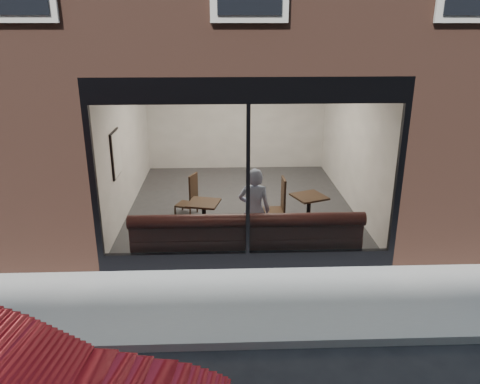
{
  "coord_description": "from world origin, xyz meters",
  "views": [
    {
      "loc": [
        -0.41,
        -5.04,
        3.92
      ],
      "look_at": [
        -0.11,
        2.4,
        1.26
      ],
      "focal_mm": 35.0,
      "sensor_mm": 36.0,
      "label": 1
    }
  ],
  "objects_px": {
    "cafe_table_left": "(204,203)",
    "banquette": "(246,246)",
    "person": "(254,210)",
    "cafe_chair_left": "(186,204)",
    "cafe_chair_right": "(274,210)",
    "cafe_table_right": "(309,197)"
  },
  "relations": [
    {
      "from": "cafe_table_left",
      "to": "banquette",
      "type": "bearing_deg",
      "value": -46.15
    },
    {
      "from": "cafe_table_right",
      "to": "person",
      "type": "bearing_deg",
      "value": -144.86
    },
    {
      "from": "banquette",
      "to": "cafe_chair_right",
      "type": "height_order",
      "value": "banquette"
    },
    {
      "from": "cafe_chair_left",
      "to": "cafe_chair_right",
      "type": "bearing_deg",
      "value": -171.17
    },
    {
      "from": "cafe_table_left",
      "to": "cafe_chair_left",
      "type": "bearing_deg",
      "value": 109.57
    },
    {
      "from": "cafe_chair_right",
      "to": "banquette",
      "type": "bearing_deg",
      "value": 65.59
    },
    {
      "from": "banquette",
      "to": "cafe_chair_left",
      "type": "relative_size",
      "value": 10.53
    },
    {
      "from": "cafe_chair_right",
      "to": "cafe_table_right",
      "type": "bearing_deg",
      "value": 137.85
    },
    {
      "from": "cafe_table_left",
      "to": "cafe_table_right",
      "type": "xyz_separation_m",
      "value": [
        2.07,
        0.27,
        0.0
      ]
    },
    {
      "from": "person",
      "to": "cafe_table_left",
      "type": "bearing_deg",
      "value": -23.27
    },
    {
      "from": "person",
      "to": "cafe_chair_right",
      "type": "relative_size",
      "value": 3.83
    },
    {
      "from": "banquette",
      "to": "cafe_table_right",
      "type": "height_order",
      "value": "cafe_table_right"
    },
    {
      "from": "person",
      "to": "cafe_chair_right",
      "type": "height_order",
      "value": "person"
    },
    {
      "from": "cafe_chair_right",
      "to": "person",
      "type": "bearing_deg",
      "value": 67.16
    },
    {
      "from": "cafe_table_left",
      "to": "cafe_table_right",
      "type": "bearing_deg",
      "value": 7.53
    },
    {
      "from": "cafe_table_left",
      "to": "cafe_table_right",
      "type": "relative_size",
      "value": 0.96
    },
    {
      "from": "person",
      "to": "cafe_chair_left",
      "type": "distance_m",
      "value": 2.29
    },
    {
      "from": "banquette",
      "to": "cafe_table_left",
      "type": "height_order",
      "value": "cafe_table_left"
    },
    {
      "from": "cafe_chair_left",
      "to": "cafe_chair_right",
      "type": "relative_size",
      "value": 0.92
    },
    {
      "from": "cafe_table_right",
      "to": "cafe_chair_right",
      "type": "relative_size",
      "value": 1.42
    },
    {
      "from": "cafe_table_right",
      "to": "cafe_chair_right",
      "type": "bearing_deg",
      "value": 139.73
    },
    {
      "from": "cafe_table_left",
      "to": "cafe_table_right",
      "type": "distance_m",
      "value": 2.09
    }
  ]
}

